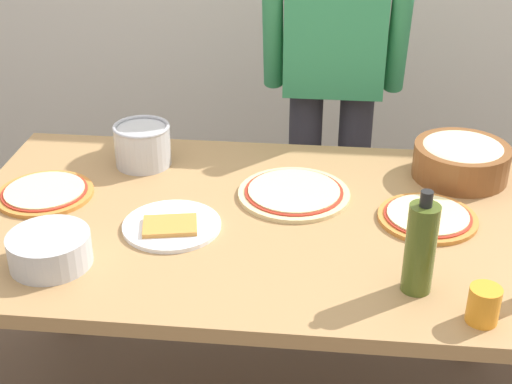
{
  "coord_description": "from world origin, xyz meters",
  "views": [
    {
      "loc": [
        0.19,
        -1.7,
        1.76
      ],
      "look_at": [
        0.0,
        0.05,
        0.81
      ],
      "focal_mm": 51.6,
      "sensor_mm": 36.0,
      "label": 1
    }
  ],
  "objects_px": {
    "cup_orange": "(484,305)",
    "plate_with_slice": "(172,226)",
    "olive_oil_bottle": "(420,248)",
    "dining_table": "(254,245)",
    "popcorn_bowl": "(461,158)",
    "pizza_second_cooked": "(45,193)",
    "mixing_bowl_steel": "(50,249)",
    "steel_pot": "(142,144)",
    "pizza_cooked_on_tray": "(428,217)",
    "pizza_raw_on_board": "(294,193)",
    "person_cook": "(334,66)"
  },
  "relations": [
    {
      "from": "pizza_cooked_on_tray",
      "to": "mixing_bowl_steel",
      "type": "height_order",
      "value": "mixing_bowl_steel"
    },
    {
      "from": "person_cook",
      "to": "mixing_bowl_steel",
      "type": "relative_size",
      "value": 8.1
    },
    {
      "from": "pizza_second_cooked",
      "to": "mixing_bowl_steel",
      "type": "xyz_separation_m",
      "value": [
        0.14,
        -0.33,
        0.03
      ]
    },
    {
      "from": "pizza_cooked_on_tray",
      "to": "olive_oil_bottle",
      "type": "xyz_separation_m",
      "value": [
        -0.06,
        -0.32,
        0.1
      ]
    },
    {
      "from": "pizza_second_cooked",
      "to": "steel_pot",
      "type": "height_order",
      "value": "steel_pot"
    },
    {
      "from": "mixing_bowl_steel",
      "to": "dining_table",
      "type": "bearing_deg",
      "value": 30.38
    },
    {
      "from": "pizza_cooked_on_tray",
      "to": "dining_table",
      "type": "bearing_deg",
      "value": -175.93
    },
    {
      "from": "popcorn_bowl",
      "to": "person_cook",
      "type": "bearing_deg",
      "value": 130.46
    },
    {
      "from": "dining_table",
      "to": "popcorn_bowl",
      "type": "xyz_separation_m",
      "value": [
        0.58,
        0.3,
        0.15
      ]
    },
    {
      "from": "cup_orange",
      "to": "plate_with_slice",
      "type": "bearing_deg",
      "value": 157.51
    },
    {
      "from": "pizza_raw_on_board",
      "to": "steel_pot",
      "type": "xyz_separation_m",
      "value": [
        -0.47,
        0.16,
        0.06
      ]
    },
    {
      "from": "person_cook",
      "to": "olive_oil_bottle",
      "type": "relative_size",
      "value": 6.33
    },
    {
      "from": "plate_with_slice",
      "to": "olive_oil_bottle",
      "type": "distance_m",
      "value": 0.66
    },
    {
      "from": "dining_table",
      "to": "pizza_second_cooked",
      "type": "height_order",
      "value": "pizza_second_cooked"
    },
    {
      "from": "dining_table",
      "to": "cup_orange",
      "type": "bearing_deg",
      "value": -35.95
    },
    {
      "from": "pizza_second_cooked",
      "to": "popcorn_bowl",
      "type": "height_order",
      "value": "popcorn_bowl"
    },
    {
      "from": "mixing_bowl_steel",
      "to": "plate_with_slice",
      "type": "bearing_deg",
      "value": 36.92
    },
    {
      "from": "pizza_cooked_on_tray",
      "to": "mixing_bowl_steel",
      "type": "xyz_separation_m",
      "value": [
        -0.93,
        -0.31,
        0.03
      ]
    },
    {
      "from": "pizza_raw_on_board",
      "to": "steel_pot",
      "type": "relative_size",
      "value": 1.84
    },
    {
      "from": "pizza_raw_on_board",
      "to": "popcorn_bowl",
      "type": "height_order",
      "value": "popcorn_bowl"
    },
    {
      "from": "pizza_raw_on_board",
      "to": "person_cook",
      "type": "bearing_deg",
      "value": 81.25
    },
    {
      "from": "pizza_second_cooked",
      "to": "plate_with_slice",
      "type": "xyz_separation_m",
      "value": [
        0.4,
        -0.14,
        -0.0
      ]
    },
    {
      "from": "dining_table",
      "to": "pizza_raw_on_board",
      "type": "height_order",
      "value": "pizza_raw_on_board"
    },
    {
      "from": "pizza_cooked_on_tray",
      "to": "pizza_second_cooked",
      "type": "bearing_deg",
      "value": 178.66
    },
    {
      "from": "dining_table",
      "to": "pizza_raw_on_board",
      "type": "xyz_separation_m",
      "value": [
        0.1,
        0.13,
        0.1
      ]
    },
    {
      "from": "dining_table",
      "to": "person_cook",
      "type": "xyz_separation_m",
      "value": [
        0.2,
        0.76,
        0.27
      ]
    },
    {
      "from": "mixing_bowl_steel",
      "to": "steel_pot",
      "type": "height_order",
      "value": "steel_pot"
    },
    {
      "from": "popcorn_bowl",
      "to": "steel_pot",
      "type": "bearing_deg",
      "value": -179.07
    },
    {
      "from": "plate_with_slice",
      "to": "popcorn_bowl",
      "type": "xyz_separation_m",
      "value": [
        0.79,
        0.38,
        0.05
      ]
    },
    {
      "from": "person_cook",
      "to": "dining_table",
      "type": "bearing_deg",
      "value": -104.53
    },
    {
      "from": "olive_oil_bottle",
      "to": "steel_pot",
      "type": "distance_m",
      "value": 0.97
    },
    {
      "from": "pizza_cooked_on_tray",
      "to": "cup_orange",
      "type": "distance_m",
      "value": 0.43
    },
    {
      "from": "dining_table",
      "to": "pizza_second_cooked",
      "type": "bearing_deg",
      "value": 174.52
    },
    {
      "from": "pizza_second_cooked",
      "to": "steel_pot",
      "type": "xyz_separation_m",
      "value": [
        0.23,
        0.23,
        0.06
      ]
    },
    {
      "from": "person_cook",
      "to": "pizza_second_cooked",
      "type": "xyz_separation_m",
      "value": [
        -0.8,
        -0.7,
        -0.17
      ]
    },
    {
      "from": "mixing_bowl_steel",
      "to": "olive_oil_bottle",
      "type": "bearing_deg",
      "value": -0.92
    },
    {
      "from": "person_cook",
      "to": "popcorn_bowl",
      "type": "bearing_deg",
      "value": -49.54
    },
    {
      "from": "pizza_raw_on_board",
      "to": "olive_oil_bottle",
      "type": "relative_size",
      "value": 1.24
    },
    {
      "from": "mixing_bowl_steel",
      "to": "steel_pot",
      "type": "distance_m",
      "value": 0.57
    },
    {
      "from": "pizza_raw_on_board",
      "to": "plate_with_slice",
      "type": "relative_size",
      "value": 1.23
    },
    {
      "from": "pizza_raw_on_board",
      "to": "cup_orange",
      "type": "distance_m",
      "value": 0.68
    },
    {
      "from": "dining_table",
      "to": "popcorn_bowl",
      "type": "relative_size",
      "value": 5.71
    },
    {
      "from": "dining_table",
      "to": "mixing_bowl_steel",
      "type": "xyz_separation_m",
      "value": [
        -0.47,
        -0.27,
        0.13
      ]
    },
    {
      "from": "plate_with_slice",
      "to": "cup_orange",
      "type": "height_order",
      "value": "cup_orange"
    },
    {
      "from": "popcorn_bowl",
      "to": "olive_oil_bottle",
      "type": "xyz_separation_m",
      "value": [
        -0.18,
        -0.59,
        0.05
      ]
    },
    {
      "from": "plate_with_slice",
      "to": "cup_orange",
      "type": "distance_m",
      "value": 0.81
    },
    {
      "from": "plate_with_slice",
      "to": "olive_oil_bottle",
      "type": "bearing_deg",
      "value": -18.57
    },
    {
      "from": "plate_with_slice",
      "to": "steel_pot",
      "type": "xyz_separation_m",
      "value": [
        -0.16,
        0.37,
        0.06
      ]
    },
    {
      "from": "mixing_bowl_steel",
      "to": "olive_oil_bottle",
      "type": "relative_size",
      "value": 0.78
    },
    {
      "from": "pizza_cooked_on_tray",
      "to": "plate_with_slice",
      "type": "height_order",
      "value": "plate_with_slice"
    }
  ]
}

